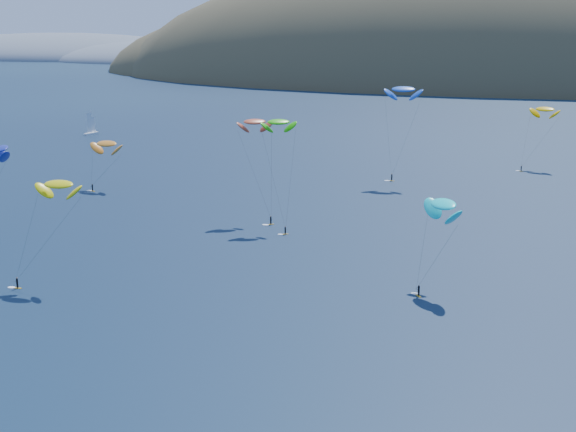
% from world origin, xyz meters
% --- Properties ---
extents(island, '(730.00, 300.00, 210.00)m').
position_xyz_m(island, '(39.40, 562.36, -10.74)').
color(island, '#3D3526').
rests_on(island, ground).
extents(headland, '(460.00, 250.00, 60.00)m').
position_xyz_m(headland, '(-445.26, 750.08, -3.36)').
color(headland, slate).
rests_on(headland, ground).
extents(sailboat, '(8.18, 7.01, 9.89)m').
position_xyz_m(sailboat, '(-115.58, 217.93, 0.88)').
color(sailboat, white).
rests_on(sailboat, ground).
extents(kitesurfer_1, '(10.70, 9.63, 14.94)m').
position_xyz_m(kitesurfer_1, '(-57.88, 130.46, 12.12)').
color(kitesurfer_1, '#C79116').
rests_on(kitesurfer_1, ground).
extents(kitesurfer_2, '(9.76, 9.90, 19.69)m').
position_xyz_m(kitesurfer_2, '(-25.64, 58.25, 17.25)').
color(kitesurfer_2, '#C79116').
rests_on(kitesurfer_2, ground).
extents(kitesurfer_3, '(9.76, 14.18, 25.15)m').
position_xyz_m(kitesurfer_3, '(-1.31, 108.68, 22.93)').
color(kitesurfer_3, '#C79116').
rests_on(kitesurfer_3, ground).
extents(kitesurfer_4, '(10.59, 5.68, 28.84)m').
position_xyz_m(kitesurfer_4, '(17.33, 164.52, 25.95)').
color(kitesurfer_4, '#C79116').
rests_on(kitesurfer_4, ground).
extents(kitesurfer_5, '(9.85, 13.19, 17.49)m').
position_xyz_m(kitesurfer_5, '(39.61, 74.59, 14.63)').
color(kitesurfer_5, '#C79116').
rests_on(kitesurfer_5, ground).
extents(kitesurfer_9, '(11.67, 12.44, 24.45)m').
position_xyz_m(kitesurfer_9, '(-8.64, 113.28, 22.12)').
color(kitesurfer_9, '#C79116').
rests_on(kitesurfer_9, ground).
extents(kitesurfer_10, '(9.86, 14.62, 19.37)m').
position_xyz_m(kitesurfer_10, '(-61.98, 91.15, 16.70)').
color(kitesurfer_10, '#C79116').
rests_on(kitesurfer_10, ground).
extents(kitesurfer_11, '(11.40, 15.32, 20.44)m').
position_xyz_m(kitesurfer_11, '(55.80, 199.73, 17.85)').
color(kitesurfer_11, '#C79116').
rests_on(kitesurfer_11, ground).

